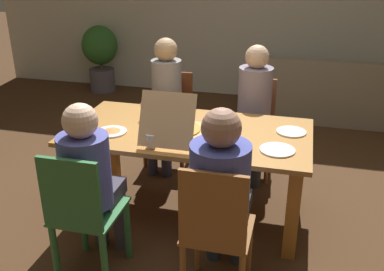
{
  "coord_description": "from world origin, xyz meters",
  "views": [
    {
      "loc": [
        0.81,
        -3.08,
        2.08
      ],
      "look_at": [
        0.0,
        0.1,
        0.65
      ],
      "focal_mm": 41.49,
      "sensor_mm": 36.0,
      "label": 1
    }
  ],
  "objects_px": {
    "plate_0": "(112,131)",
    "drinking_glass_2": "(86,117)",
    "dining_table": "(189,144)",
    "couch": "(324,95)",
    "chair_2": "(254,121)",
    "potted_plant": "(100,53)",
    "chair_3": "(83,214)",
    "pizza_box_0": "(176,128)",
    "plate_3": "(228,142)",
    "drinking_glass_3": "(222,145)",
    "chair_0": "(216,230)",
    "person_1": "(165,94)",
    "plate_1": "(291,132)",
    "person_2": "(254,102)",
    "plate_2": "(277,150)",
    "person_3": "(90,174)",
    "drinking_glass_0": "(145,111)",
    "person_0": "(221,187)",
    "drinking_glass_1": "(151,141)",
    "chair_1": "(170,112)"
  },
  "relations": [
    {
      "from": "person_3",
      "to": "drinking_glass_0",
      "type": "height_order",
      "value": "person_3"
    },
    {
      "from": "pizza_box_0",
      "to": "drinking_glass_0",
      "type": "distance_m",
      "value": 0.43
    },
    {
      "from": "chair_0",
      "to": "chair_1",
      "type": "distance_m",
      "value": 2.06
    },
    {
      "from": "dining_table",
      "to": "pizza_box_0",
      "type": "distance_m",
      "value": 0.22
    },
    {
      "from": "person_3",
      "to": "drinking_glass_1",
      "type": "bearing_deg",
      "value": 59.87
    },
    {
      "from": "person_2",
      "to": "pizza_box_0",
      "type": "height_order",
      "value": "person_2"
    },
    {
      "from": "person_3",
      "to": "drinking_glass_0",
      "type": "xyz_separation_m",
      "value": [
        0.02,
        0.97,
        0.08
      ]
    },
    {
      "from": "person_1",
      "to": "person_2",
      "type": "height_order",
      "value": "person_1"
    },
    {
      "from": "chair_0",
      "to": "potted_plant",
      "type": "xyz_separation_m",
      "value": [
        -2.54,
        3.88,
        0.03
      ]
    },
    {
      "from": "dining_table",
      "to": "pizza_box_0",
      "type": "relative_size",
      "value": 3.36
    },
    {
      "from": "chair_2",
      "to": "potted_plant",
      "type": "bearing_deg",
      "value": 141.78
    },
    {
      "from": "person_3",
      "to": "potted_plant",
      "type": "bearing_deg",
      "value": 114.32
    },
    {
      "from": "plate_1",
      "to": "person_3",
      "type": "bearing_deg",
      "value": -141.41
    },
    {
      "from": "chair_3",
      "to": "plate_0",
      "type": "height_order",
      "value": "chair_3"
    },
    {
      "from": "person_0",
      "to": "plate_2",
      "type": "xyz_separation_m",
      "value": [
        0.29,
        0.61,
        -0.0
      ]
    },
    {
      "from": "couch",
      "to": "plate_1",
      "type": "bearing_deg",
      "value": -97.89
    },
    {
      "from": "person_0",
      "to": "plate_1",
      "type": "bearing_deg",
      "value": 69.27
    },
    {
      "from": "drinking_glass_2",
      "to": "chair_0",
      "type": "bearing_deg",
      "value": -35.28
    },
    {
      "from": "person_2",
      "to": "drinking_glass_0",
      "type": "xyz_separation_m",
      "value": [
        -0.83,
        -0.63,
        0.06
      ]
    },
    {
      "from": "chair_0",
      "to": "plate_0",
      "type": "distance_m",
      "value": 1.26
    },
    {
      "from": "person_1",
      "to": "plate_3",
      "type": "bearing_deg",
      "value": -50.47
    },
    {
      "from": "chair_3",
      "to": "drinking_glass_2",
      "type": "relative_size",
      "value": 7.57
    },
    {
      "from": "plate_1",
      "to": "pizza_box_0",
      "type": "bearing_deg",
      "value": -162.62
    },
    {
      "from": "dining_table",
      "to": "couch",
      "type": "relative_size",
      "value": 1.0
    },
    {
      "from": "chair_0",
      "to": "chair_1",
      "type": "relative_size",
      "value": 1.06
    },
    {
      "from": "drinking_glass_0",
      "to": "plate_0",
      "type": "bearing_deg",
      "value": -114.13
    },
    {
      "from": "plate_1",
      "to": "plate_3",
      "type": "bearing_deg",
      "value": -144.57
    },
    {
      "from": "plate_2",
      "to": "couch",
      "type": "height_order",
      "value": "couch"
    },
    {
      "from": "person_0",
      "to": "drinking_glass_1",
      "type": "bearing_deg",
      "value": 143.35
    },
    {
      "from": "plate_2",
      "to": "drinking_glass_0",
      "type": "bearing_deg",
      "value": 162.23
    },
    {
      "from": "dining_table",
      "to": "plate_0",
      "type": "xyz_separation_m",
      "value": [
        -0.57,
        -0.19,
        0.13
      ]
    },
    {
      "from": "chair_1",
      "to": "drinking_glass_3",
      "type": "bearing_deg",
      "value": -59.05
    },
    {
      "from": "person_1",
      "to": "chair_3",
      "type": "distance_m",
      "value": 1.76
    },
    {
      "from": "drinking_glass_3",
      "to": "potted_plant",
      "type": "bearing_deg",
      "value": 126.82
    },
    {
      "from": "person_0",
      "to": "couch",
      "type": "height_order",
      "value": "person_0"
    },
    {
      "from": "chair_2",
      "to": "drinking_glass_1",
      "type": "relative_size",
      "value": 8.88
    },
    {
      "from": "person_0",
      "to": "chair_2",
      "type": "height_order",
      "value": "person_0"
    },
    {
      "from": "person_3",
      "to": "plate_3",
      "type": "height_order",
      "value": "person_3"
    },
    {
      "from": "chair_0",
      "to": "chair_1",
      "type": "xyz_separation_m",
      "value": [
        -0.85,
        1.88,
        -0.03
      ]
    },
    {
      "from": "plate_3",
      "to": "drinking_glass_3",
      "type": "xyz_separation_m",
      "value": [
        -0.0,
        -0.21,
        0.06
      ]
    },
    {
      "from": "chair_0",
      "to": "potted_plant",
      "type": "height_order",
      "value": "potted_plant"
    },
    {
      "from": "chair_2",
      "to": "pizza_box_0",
      "type": "height_order",
      "value": "pizza_box_0"
    },
    {
      "from": "plate_0",
      "to": "chair_1",
      "type": "bearing_deg",
      "value": 83.46
    },
    {
      "from": "plate_0",
      "to": "drinking_glass_2",
      "type": "height_order",
      "value": "drinking_glass_2"
    },
    {
      "from": "dining_table",
      "to": "pizza_box_0",
      "type": "xyz_separation_m",
      "value": [
        -0.07,
        -0.11,
        0.18
      ]
    },
    {
      "from": "person_2",
      "to": "plate_3",
      "type": "distance_m",
      "value": 0.94
    },
    {
      "from": "chair_3",
      "to": "pizza_box_0",
      "type": "height_order",
      "value": "pizza_box_0"
    },
    {
      "from": "person_0",
      "to": "drinking_glass_1",
      "type": "xyz_separation_m",
      "value": [
        -0.59,
        0.44,
        0.04
      ]
    },
    {
      "from": "plate_0",
      "to": "potted_plant",
      "type": "xyz_separation_m",
      "value": [
        -1.56,
        3.11,
        -0.18
      ]
    },
    {
      "from": "plate_0",
      "to": "person_1",
      "type": "bearing_deg",
      "value": 82.55
    }
  ]
}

